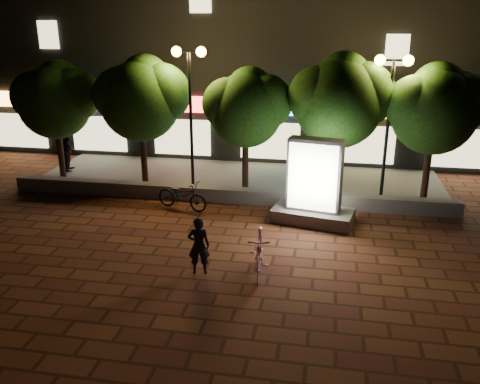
% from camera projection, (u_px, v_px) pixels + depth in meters
% --- Properties ---
extents(ground, '(80.00, 80.00, 0.00)m').
position_uv_depth(ground, '(196.00, 249.00, 14.12)').
color(ground, brown).
rests_on(ground, ground).
extents(retaining_wall, '(16.00, 0.45, 0.50)m').
position_uv_depth(retaining_wall, '(225.00, 195.00, 17.75)').
color(retaining_wall, slate).
rests_on(retaining_wall, ground).
extents(sidewalk, '(16.00, 5.00, 0.08)m').
position_uv_depth(sidewalk, '(238.00, 179.00, 20.14)').
color(sidewalk, slate).
rests_on(sidewalk, ground).
extents(building_block, '(28.00, 8.12, 11.30)m').
position_uv_depth(building_block, '(261.00, 44.00, 24.55)').
color(building_block, black).
rests_on(building_block, ground).
extents(tree_far_left, '(3.36, 2.80, 4.63)m').
position_uv_depth(tree_far_left, '(56.00, 98.00, 19.27)').
color(tree_far_left, black).
rests_on(tree_far_left, sidewalk).
extents(tree_left, '(3.60, 3.00, 4.89)m').
position_uv_depth(tree_left, '(142.00, 96.00, 18.64)').
color(tree_left, black).
rests_on(tree_left, sidewalk).
extents(tree_mid, '(3.24, 2.70, 4.50)m').
position_uv_depth(tree_mid, '(247.00, 105.00, 18.04)').
color(tree_mid, black).
rests_on(tree_mid, sidewalk).
extents(tree_right, '(3.72, 3.10, 5.07)m').
position_uv_depth(tree_right, '(341.00, 98.00, 17.37)').
color(tree_right, black).
rests_on(tree_right, sidewalk).
extents(tree_far_right, '(3.48, 2.90, 4.76)m').
position_uv_depth(tree_far_right, '(436.00, 106.00, 16.90)').
color(tree_far_right, black).
rests_on(tree_far_right, sidewalk).
extents(street_lamp_left, '(1.26, 0.36, 5.18)m').
position_uv_depth(street_lamp_left, '(190.00, 82.00, 17.87)').
color(street_lamp_left, black).
rests_on(street_lamp_left, sidewalk).
extents(street_lamp_right, '(1.26, 0.36, 4.98)m').
position_uv_depth(street_lamp_right, '(391.00, 90.00, 16.75)').
color(street_lamp_right, black).
rests_on(street_lamp_right, sidewalk).
extents(ad_kiosk, '(2.71, 1.71, 2.73)m').
position_uv_depth(ad_kiosk, '(314.00, 189.00, 15.69)').
color(ad_kiosk, slate).
rests_on(ad_kiosk, ground).
extents(scooter_pink, '(0.72, 1.92, 1.13)m').
position_uv_depth(scooter_pink, '(259.00, 253.00, 12.63)').
color(scooter_pink, pink).
rests_on(scooter_pink, ground).
extents(rider, '(0.61, 0.46, 1.53)m').
position_uv_depth(rider, '(199.00, 246.00, 12.57)').
color(rider, black).
rests_on(rider, ground).
extents(scooter_parked, '(2.01, 1.15, 1.00)m').
position_uv_depth(scooter_parked, '(182.00, 195.00, 16.95)').
color(scooter_parked, black).
rests_on(scooter_parked, ground).
extents(pedestrian, '(0.88, 1.01, 1.77)m').
position_uv_depth(pedestrian, '(70.00, 150.00, 20.98)').
color(pedestrian, black).
rests_on(pedestrian, sidewalk).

